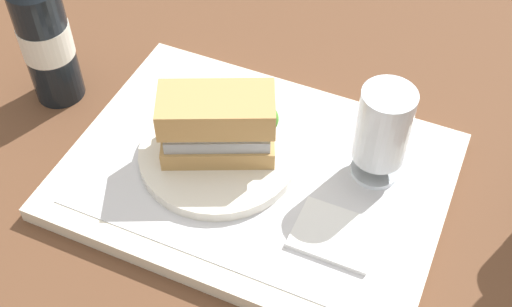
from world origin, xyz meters
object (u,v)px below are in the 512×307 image
object	(u,v)px
beer_glass	(382,132)
second_bottle	(43,31)
plate	(218,155)
sandwich	(219,125)

from	to	relation	value
beer_glass	second_bottle	bearing A→B (deg)	-177.58
beer_glass	second_bottle	size ratio (longest dim) A/B	0.47
second_bottle	plate	bearing A→B (deg)	-8.34
sandwich	second_bottle	xyz separation A→B (m)	(-0.26, 0.04, 0.03)
plate	second_bottle	world-z (taller)	second_bottle
plate	second_bottle	bearing A→B (deg)	171.66
plate	sandwich	xyz separation A→B (m)	(0.00, 0.00, 0.05)
plate	beer_glass	size ratio (longest dim) A/B	1.52
beer_glass	sandwich	bearing A→B (deg)	-162.59
plate	second_bottle	size ratio (longest dim) A/B	0.71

